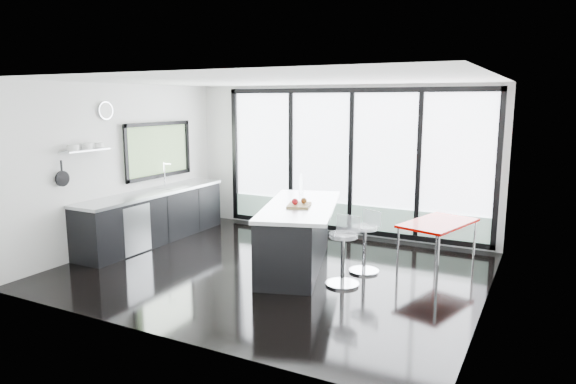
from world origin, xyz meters
The scene contains 11 objects.
floor centered at (0.00, 0.00, 0.00)m, with size 6.00×5.00×0.00m, color black.
ceiling centered at (0.00, 0.00, 2.80)m, with size 6.00×5.00×0.00m, color white.
wall_back centered at (0.27, 2.47, 1.27)m, with size 6.00×0.09×2.80m.
wall_front centered at (0.00, -2.50, 1.40)m, with size 6.00×0.00×2.80m, color silver.
wall_left centered at (-2.97, 0.27, 1.56)m, with size 0.26×5.00×2.80m.
wall_right centered at (3.00, 0.00, 1.40)m, with size 0.00×5.00×2.80m, color silver.
counter_cabinets centered at (-2.67, 0.40, 0.46)m, with size 0.69×3.24×1.36m.
island centered at (0.23, 0.29, 0.50)m, with size 1.70×2.60×1.28m.
bar_stool_near centered at (1.17, -0.13, 0.37)m, with size 0.46×0.46×0.74m, color silver.
bar_stool_far centered at (1.25, 0.53, 0.35)m, with size 0.45×0.45×0.71m, color silver.
red_table centered at (2.15, 1.32, 0.35)m, with size 0.74×1.30×0.70m, color #A10400.
Camera 1 is at (3.62, -6.46, 2.52)m, focal length 32.00 mm.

